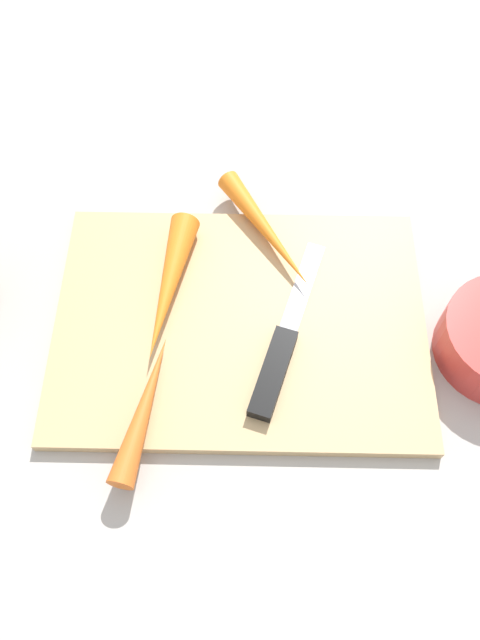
{
  "coord_description": "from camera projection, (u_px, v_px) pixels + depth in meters",
  "views": [
    {
      "loc": [
        -0.01,
        0.29,
        0.53
      ],
      "look_at": [
        0.0,
        0.0,
        0.01
      ],
      "focal_mm": 34.27,
      "sensor_mm": 36.0,
      "label": 1
    }
  ],
  "objects": [
    {
      "name": "carrot_shortest",
      "position": [
        145.0,
        407.0,
        0.54
      ],
      "size": [
        0.05,
        0.14,
        0.02
      ],
      "primitive_type": "cone",
      "rotation": [
        0.0,
        1.57,
        4.51
      ],
      "color": "orange",
      "rests_on": "cutting_board"
    },
    {
      "name": "carrot_longest",
      "position": [
        266.0,
        230.0,
        0.63
      ],
      "size": [
        0.1,
        0.15,
        0.02
      ],
      "primitive_type": "cone",
      "rotation": [
        0.0,
        1.57,
        2.13
      ],
      "color": "orange",
      "rests_on": "cutting_board"
    },
    {
      "name": "cutting_board",
      "position": [
        240.0,
        323.0,
        0.6
      ],
      "size": [
        0.36,
        0.26,
        0.01
      ],
      "primitive_type": "cube",
      "color": "tan",
      "rests_on": "ground_plane"
    },
    {
      "name": "knife",
      "position": [
        277.0,
        361.0,
        0.57
      ],
      "size": [
        0.08,
        0.2,
        0.01
      ],
      "rotation": [
        0.0,
        0.0,
        4.41
      ],
      "color": "#B7B7BC",
      "rests_on": "cutting_board"
    },
    {
      "name": "carrot_medium",
      "position": [
        169.0,
        286.0,
        0.59
      ],
      "size": [
        0.05,
        0.16,
        0.03
      ],
      "primitive_type": "cone",
      "rotation": [
        0.0,
        1.57,
        1.42
      ],
      "color": "orange",
      "rests_on": "cutting_board"
    },
    {
      "name": "ground_plane",
      "position": [
        240.0,
        326.0,
        0.6
      ],
      "size": [
        1.4,
        1.4,
        0.0
      ],
      "primitive_type": "plane",
      "color": "#ADA8A0"
    }
  ]
}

